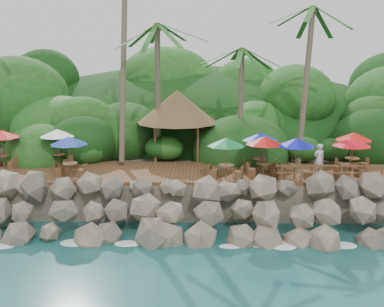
{
  "coord_description": "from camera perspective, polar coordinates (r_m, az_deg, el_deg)",
  "views": [
    {
      "loc": [
        0.48,
        -20.76,
        9.22
      ],
      "look_at": [
        0.0,
        6.0,
        3.4
      ],
      "focal_mm": 42.61,
      "sensor_mm": 36.0,
      "label": 1
    }
  ],
  "objects": [
    {
      "name": "jungle_foliage",
      "position": [
        36.94,
        0.25,
        -2.19
      ],
      "size": [
        44.0,
        16.0,
        12.0
      ],
      "primitive_type": null,
      "color": "#143811",
      "rests_on": "ground"
    },
    {
      "name": "foam_line",
      "position": [
        22.99,
        -0.26,
        -11.3
      ],
      "size": [
        25.2,
        0.8,
        0.06
      ],
      "color": "white",
      "rests_on": "ground"
    },
    {
      "name": "waiter",
      "position": [
        27.73,
        15.61,
        -0.69
      ],
      "size": [
        0.77,
        0.61,
        1.84
      ],
      "primitive_type": "imported",
      "rotation": [
        0.0,
        0.0,
        3.42
      ],
      "color": "silver",
      "rests_on": "terrace"
    },
    {
      "name": "palapa",
      "position": [
        30.88,
        -1.86,
        5.89
      ],
      "size": [
        5.49,
        5.49,
        4.6
      ],
      "color": "brown",
      "rests_on": "ground"
    },
    {
      "name": "land_base",
      "position": [
        37.66,
        0.27,
        -0.26
      ],
      "size": [
        32.0,
        25.2,
        2.1
      ],
      "primitive_type": "cube",
      "color": "gray",
      "rests_on": "ground"
    },
    {
      "name": "palms",
      "position": [
        29.89,
        2.17,
        18.23
      ],
      "size": [
        34.66,
        6.61,
        15.2
      ],
      "color": "brown",
      "rests_on": "ground"
    },
    {
      "name": "railing",
      "position": [
        26.57,
        19.35,
        -2.19
      ],
      "size": [
        8.3,
        0.1,
        1.0
      ],
      "color": "brown",
      "rests_on": "terrace"
    },
    {
      "name": "seawall",
      "position": [
        24.16,
        -0.17,
        -7.25
      ],
      "size": [
        29.0,
        4.0,
        2.3
      ],
      "primitive_type": null,
      "color": "gray",
      "rests_on": "ground"
    },
    {
      "name": "jungle_hill",
      "position": [
        45.22,
        0.39,
        0.5
      ],
      "size": [
        44.8,
        28.0,
        15.4
      ],
      "primitive_type": "ellipsoid",
      "color": "#143811",
      "rests_on": "ground"
    },
    {
      "name": "terrace",
      "position": [
        27.67,
        -0.0,
        -2.43
      ],
      "size": [
        26.0,
        5.0,
        0.2
      ],
      "primitive_type": "cube",
      "color": "brown",
      "rests_on": "land_base"
    },
    {
      "name": "ground",
      "position": [
        22.72,
        -0.27,
        -11.67
      ],
      "size": [
        140.0,
        140.0,
        0.0
      ],
      "primitive_type": "plane",
      "color": "#19514F",
      "rests_on": "ground"
    },
    {
      "name": "dining_clusters",
      "position": [
        26.71,
        1.78,
        1.56
      ],
      "size": [
        23.7,
        4.99,
        2.36
      ],
      "color": "brown",
      "rests_on": "terrace"
    }
  ]
}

